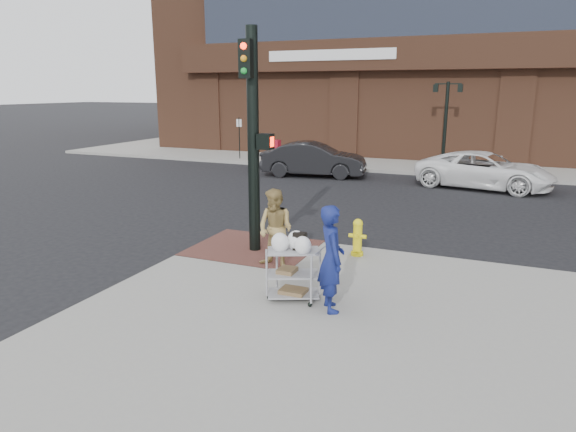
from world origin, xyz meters
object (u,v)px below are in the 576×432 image
at_px(minivan_white, 485,170).
at_px(fire_hydrant, 358,237).
at_px(sedan_dark, 314,159).
at_px(lamp_post, 446,115).
at_px(woman_blue, 331,258).
at_px(pedestrian_tan, 275,229).
at_px(traffic_signal_pole, 254,135).
at_px(utility_cart, 293,269).

height_order(minivan_white, fire_hydrant, minivan_white).
bearing_deg(sedan_dark, minivan_white, -100.03).
distance_m(lamp_post, woman_blue, 17.78).
distance_m(woman_blue, pedestrian_tan, 2.37).
xyz_separation_m(lamp_post, pedestrian_tan, (-1.55, -16.12, -1.63)).
distance_m(sedan_dark, fire_hydrant, 11.73).
bearing_deg(sedan_dark, traffic_signal_pole, -176.01).
bearing_deg(sedan_dark, fire_hydrant, -164.34).
bearing_deg(woman_blue, minivan_white, -39.32).
distance_m(woman_blue, fire_hydrant, 3.11).
height_order(lamp_post, utility_cart, lamp_post).
bearing_deg(traffic_signal_pole, fire_hydrant, 13.83).
xyz_separation_m(pedestrian_tan, minivan_white, (3.61, 11.99, -0.27)).
xyz_separation_m(sedan_dark, minivan_white, (7.19, -0.08, -0.04)).
bearing_deg(traffic_signal_pole, sedan_dark, 103.34).
relative_size(lamp_post, utility_cart, 3.19).
bearing_deg(woman_blue, utility_cart, 47.12).
distance_m(woman_blue, utility_cart, 0.84).
relative_size(lamp_post, woman_blue, 2.18).
bearing_deg(utility_cart, minivan_white, 79.01).
height_order(lamp_post, minivan_white, lamp_post).
height_order(sedan_dark, fire_hydrant, sedan_dark).
xyz_separation_m(lamp_post, sedan_dark, (-5.13, -4.04, -1.86)).
distance_m(utility_cart, fire_hydrant, 2.92).
bearing_deg(lamp_post, pedestrian_tan, -95.50).
distance_m(traffic_signal_pole, utility_cart, 3.68).
distance_m(sedan_dark, minivan_white, 7.19).
bearing_deg(minivan_white, utility_cart, 179.54).
bearing_deg(utility_cart, pedestrian_tan, 124.69).
distance_m(lamp_post, traffic_signal_pole, 15.43).
height_order(traffic_signal_pole, fire_hydrant, traffic_signal_pole).
height_order(lamp_post, pedestrian_tan, lamp_post).
bearing_deg(fire_hydrant, lamp_post, 89.32).
relative_size(traffic_signal_pole, pedestrian_tan, 2.97).
xyz_separation_m(lamp_post, woman_blue, (0.20, -17.71, -1.55)).
relative_size(woman_blue, utility_cart, 1.47).
bearing_deg(fire_hydrant, sedan_dark, 115.02).
distance_m(traffic_signal_pole, pedestrian_tan, 2.24).
xyz_separation_m(woman_blue, fire_hydrant, (-0.37, 3.05, -0.48)).
bearing_deg(sedan_dark, utility_cart, -170.65).
height_order(traffic_signal_pole, sedan_dark, traffic_signal_pole).
height_order(woman_blue, utility_cart, woman_blue).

